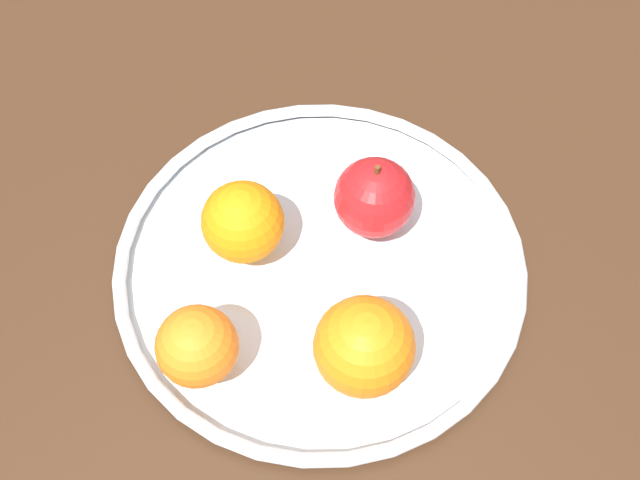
% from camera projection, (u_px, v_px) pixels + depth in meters
% --- Properties ---
extents(ground_plane, '(1.26, 1.26, 0.04)m').
position_uv_depth(ground_plane, '(320.00, 279.00, 0.70)').
color(ground_plane, '#3B2515').
extents(fruit_bowl, '(0.36, 0.36, 0.02)m').
position_uv_depth(fruit_bowl, '(320.00, 263.00, 0.68)').
color(fruit_bowl, silver).
rests_on(fruit_bowl, ground_plane).
extents(apple, '(0.07, 0.07, 0.08)m').
position_uv_depth(apple, '(374.00, 198.00, 0.66)').
color(apple, red).
rests_on(apple, fruit_bowl).
extents(orange_center, '(0.08, 0.08, 0.08)m').
position_uv_depth(orange_center, '(364.00, 346.00, 0.58)').
color(orange_center, orange).
rests_on(orange_center, fruit_bowl).
extents(orange_front_left, '(0.07, 0.07, 0.07)m').
position_uv_depth(orange_front_left, '(197.00, 346.00, 0.59)').
color(orange_front_left, orange).
rests_on(orange_front_left, fruit_bowl).
extents(orange_back_left, '(0.07, 0.07, 0.07)m').
position_uv_depth(orange_back_left, '(243.00, 222.00, 0.65)').
color(orange_back_left, orange).
rests_on(orange_back_left, fruit_bowl).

